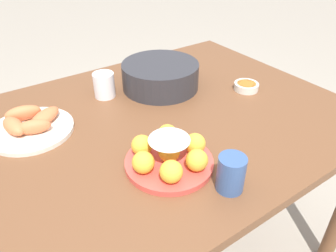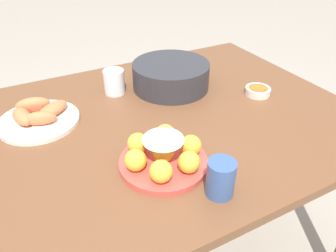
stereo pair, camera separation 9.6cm
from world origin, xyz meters
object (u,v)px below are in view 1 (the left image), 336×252
Objects in this scene: cake_plate at (169,155)px; cup_far at (104,85)px; serving_bowl at (160,75)px; dining_table at (167,139)px; seafood_platter at (30,125)px; cup_near at (231,173)px; sauce_bowl at (246,86)px.

cake_plate is 0.45m from cup_far.
cake_plate is at bearing -120.93° from serving_bowl.
dining_table is 13.43× the size of cup_far.
seafood_platter is (-0.26, 0.38, -0.01)m from cake_plate.
serving_bowl is at bearing 2.06° from seafood_platter.
serving_bowl reaches higher than cup_far.
serving_bowl is (0.09, 0.18, 0.15)m from dining_table.
cup_near is at bearing -65.22° from cake_plate.
seafood_platter is 0.30m from cup_far.
sauce_bowl is at bearing 39.60° from cup_near.
serving_bowl is 0.49m from seafood_platter.
dining_table is at bearing 176.38° from sauce_bowl.
dining_table is 4.18× the size of serving_bowl.
sauce_bowl is at bearing -3.62° from dining_table.
cup_far is (-0.11, 0.24, 0.14)m from dining_table.
seafood_platter reaches higher than dining_table.
cup_near is at bearing -100.82° from dining_table.
dining_table is at bearing -22.18° from seafood_platter.
dining_table is 0.45m from seafood_platter.
cup_far is at bearing 150.64° from sauce_bowl.
serving_bowl is 3.05× the size of cup_near.
seafood_platter is at bearing -165.37° from cup_far.
dining_table is 0.25m from serving_bowl.
sauce_bowl is at bearing -13.86° from seafood_platter.
dining_table is at bearing -117.62° from serving_bowl.
cup_near is (0.33, -0.53, 0.03)m from seafood_platter.
serving_bowl is 0.57m from cup_near.
cup_far is (-0.21, 0.06, -0.01)m from serving_bowl.
sauce_bowl is 1.02× the size of cup_far.
dining_table is 0.40m from cup_near.
cake_plate is 0.17m from cup_near.
dining_table is at bearing 79.18° from cup_near.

